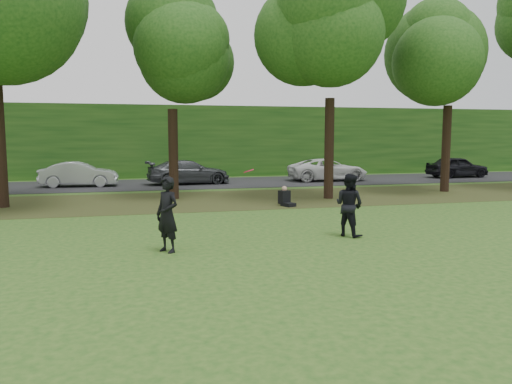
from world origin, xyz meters
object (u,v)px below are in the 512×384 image
Objects in this scene: player_left at (167,215)px; seated_person at (285,199)px; frisbee at (249,171)px; player_right at (349,205)px.

seated_person is at bearing 104.81° from player_left.
frisbee reaches higher than seated_person.
seated_person is (3.21, 6.95, -1.69)m from frisbee.
frisbee is at bearing 67.96° from player_right.
frisbee is (2.14, 0.18, 1.05)m from player_left.
seated_person is at bearing -33.00° from player_right.
player_right is (5.28, 0.75, -0.04)m from player_left.
player_left is at bearing -175.22° from frisbee.
frisbee is 0.36× the size of seated_person.
seated_person is (0.07, 6.38, -0.60)m from player_right.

